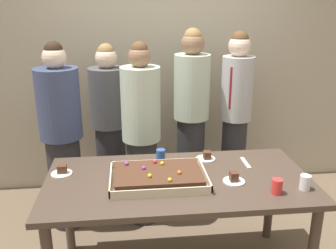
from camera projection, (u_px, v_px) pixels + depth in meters
name	position (u px, v px, depth m)	size (l,w,h in m)	color
interior_back_panel	(158.00, 48.00, 3.89)	(8.00, 0.12, 3.00)	#B2A893
party_table	(178.00, 190.00, 2.63)	(1.84, 0.92, 0.80)	#47382D
sheet_cake	(158.00, 176.00, 2.55)	(0.66, 0.46, 0.10)	beige
plated_slice_near_left	(234.00, 179.00, 2.54)	(0.15, 0.15, 0.07)	white
plated_slice_near_right	(206.00, 157.00, 2.90)	(0.15, 0.15, 0.07)	white
plated_slice_far_left	(62.00, 171.00, 2.66)	(0.15, 0.15, 0.07)	white
drink_cup_nearest	(277.00, 186.00, 2.39)	(0.07, 0.07, 0.10)	red
drink_cup_middle	(305.00, 182.00, 2.44)	(0.07, 0.07, 0.10)	white
drink_cup_far_end	(161.00, 156.00, 2.86)	(0.07, 0.07, 0.10)	#2D5199
cake_server_utensil	(246.00, 163.00, 2.84)	(0.03, 0.20, 0.01)	silver
person_serving_front	(191.00, 115.00, 3.64)	(0.34, 0.34, 1.74)	#28282D
person_green_shirt_behind	(236.00, 114.00, 3.69)	(0.31, 0.31, 1.71)	#28282D
person_striped_tie_right	(110.00, 125.00, 3.61)	(0.36, 0.36, 1.61)	#28282D
person_left_edge_reaching	(62.00, 137.00, 3.22)	(0.36, 0.36, 1.67)	#28282D
person_back_corner	(141.00, 134.00, 3.30)	(0.34, 0.34, 1.66)	#28282D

